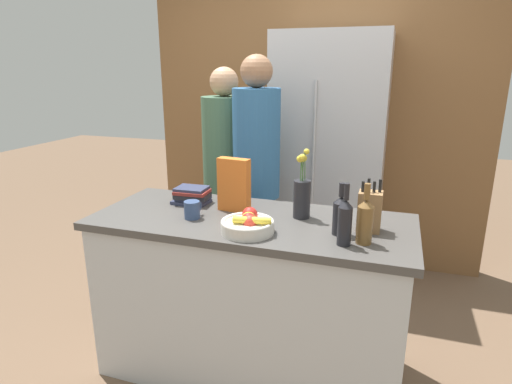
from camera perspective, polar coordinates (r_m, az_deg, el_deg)
The scene contains 15 objects.
ground_plane at distance 2.69m, azimuth -0.62°, elevation -22.24°, with size 14.00×14.00×0.00m, color brown.
kitchen_island at distance 2.43m, azimuth -0.66°, elevation -13.73°, with size 1.67×0.69×0.92m.
back_wall_wood at distance 3.76m, azimuth 7.82°, elevation 10.41°, with size 2.87×0.12×2.60m.
refrigerator at distance 3.43m, azimuth 9.62°, elevation 4.11°, with size 0.84×0.62×1.93m.
fruit_bowl at distance 2.04m, azimuth -1.07°, elevation -4.27°, with size 0.26×0.26×0.10m.
knife_block at distance 2.11m, azimuth 14.91°, elevation -2.44°, with size 0.11×0.09×0.26m.
flower_vase at distance 2.23m, azimuth 6.14°, elevation -0.38°, with size 0.09×0.09×0.37m.
cereal_box at distance 2.32m, azimuth -2.96°, elevation 0.94°, with size 0.18×0.08×0.29m.
coffee_mug at distance 2.25m, azimuth -8.48°, elevation -2.34°, with size 0.08×0.12×0.09m.
book_stack at distance 2.49m, azimuth -8.51°, elevation -0.49°, with size 0.22×0.16×0.10m.
bottle_oil at distance 2.04m, azimuth 11.22°, elevation -2.94°, with size 0.07×0.07×0.25m.
bottle_vinegar at distance 1.92m, azimuth 11.76°, elevation -3.83°, with size 0.06×0.06×0.28m.
bottle_wine at distance 1.96m, azimuth 14.34°, elevation -3.66°, with size 0.07×0.07×0.28m.
person_at_sink at distance 3.07m, azimuth -4.03°, elevation 2.55°, with size 0.32×0.32×1.68m.
person_in_blue at distance 2.83m, azimuth 0.06°, elevation 2.50°, with size 0.31×0.31×1.76m.
Camera 1 is at (0.69, -1.99, 1.68)m, focal length 30.00 mm.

